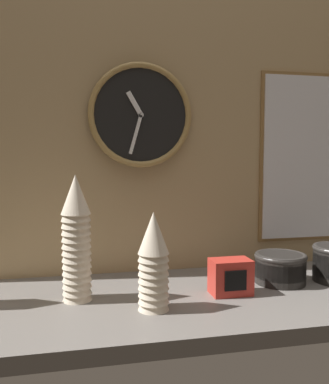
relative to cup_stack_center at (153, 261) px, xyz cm
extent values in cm
cube|color=slate|center=(8.46, 9.90, -14.42)|extent=(160.00, 56.00, 4.00)
cube|color=tan|center=(8.46, 36.40, 40.08)|extent=(160.00, 3.00, 105.00)
cone|color=beige|center=(0.00, 0.00, -7.17)|extent=(7.86, 7.86, 10.51)
cone|color=beige|center=(0.00, 0.00, -5.38)|extent=(7.86, 7.86, 10.51)
cone|color=beige|center=(0.00, 0.00, -3.58)|extent=(7.86, 7.86, 10.51)
cone|color=beige|center=(0.00, 0.00, -1.79)|extent=(7.86, 7.86, 10.51)
cone|color=beige|center=(0.00, 0.00, 0.00)|extent=(7.86, 7.86, 10.51)
cone|color=beige|center=(0.00, 0.00, 1.79)|extent=(7.86, 7.86, 10.51)
cone|color=beige|center=(0.00, 0.00, 3.58)|extent=(7.86, 7.86, 10.51)
cone|color=beige|center=(0.00, 0.00, 5.38)|extent=(7.86, 7.86, 10.51)
cone|color=beige|center=(0.00, 0.00, 7.17)|extent=(7.86, 7.86, 10.51)
cone|color=beige|center=(-18.78, 11.01, -7.17)|extent=(7.86, 7.86, 10.51)
cone|color=beige|center=(-18.78, 11.01, -5.38)|extent=(7.86, 7.86, 10.51)
cone|color=beige|center=(-18.78, 11.01, -3.58)|extent=(7.86, 7.86, 10.51)
cone|color=beige|center=(-18.78, 11.01, -1.79)|extent=(7.86, 7.86, 10.51)
cone|color=beige|center=(-18.78, 11.01, 0.00)|extent=(7.86, 7.86, 10.51)
cone|color=beige|center=(-18.78, 11.01, 1.79)|extent=(7.86, 7.86, 10.51)
cone|color=beige|center=(-18.78, 11.01, 3.58)|extent=(7.86, 7.86, 10.51)
cone|color=beige|center=(-18.78, 11.01, 5.38)|extent=(7.86, 7.86, 10.51)
cone|color=beige|center=(-18.78, 11.01, 7.17)|extent=(7.86, 7.86, 10.51)
cone|color=beige|center=(-18.78, 11.01, 8.96)|extent=(7.86, 7.86, 10.51)
cone|color=beige|center=(-18.78, 11.01, 10.75)|extent=(7.86, 7.86, 10.51)
cone|color=beige|center=(-18.78, 11.01, 12.54)|extent=(7.86, 7.86, 10.51)
cone|color=beige|center=(-18.78, 11.01, 14.34)|extent=(7.86, 7.86, 10.51)
cone|color=beige|center=(-18.78, 11.01, 16.13)|extent=(7.86, 7.86, 10.51)
cylinder|color=black|center=(41.88, 13.46, -9.99)|extent=(15.17, 15.17, 4.88)
cylinder|color=black|center=(41.88, 13.46, -7.94)|extent=(15.17, 15.17, 4.88)
cylinder|color=black|center=(41.88, 13.46, -5.90)|extent=(15.17, 15.17, 4.88)
torus|color=#302D2A|center=(41.88, 13.46, -4.19)|extent=(15.71, 15.71, 1.76)
cylinder|color=black|center=(2.10, 33.80, 39.41)|extent=(33.08, 1.80, 33.08)
torus|color=#AD894C|center=(2.10, 32.99, 39.41)|extent=(33.74, 1.98, 33.74)
cube|color=white|center=(0.03, 32.50, 42.99)|extent=(5.43, 0.60, 7.91)
cube|color=white|center=(0.32, 32.50, 33.20)|extent=(4.55, 0.60, 12.69)
cylinder|color=white|center=(2.10, 32.50, 39.41)|extent=(1.65, 0.60, 1.65)
cube|color=olive|center=(64.58, 34.52, 25.74)|extent=(40.35, 0.60, 59.81)
cube|color=white|center=(64.58, 34.10, 25.74)|extent=(37.95, 1.20, 57.41)
cube|color=red|center=(23.28, 7.08, -7.50)|extent=(11.23, 7.25, 9.85)
cube|color=black|center=(23.28, 3.26, -7.50)|extent=(6.18, 0.40, 5.51)
camera|label=1|loc=(-18.22, -97.81, 25.80)|focal=38.00mm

